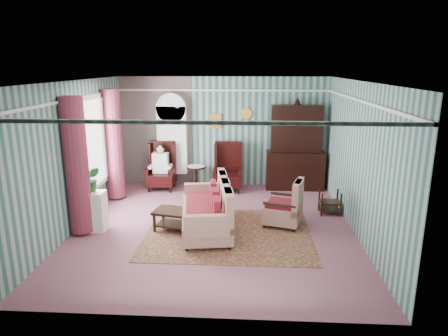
# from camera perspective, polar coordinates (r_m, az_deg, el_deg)

# --- Properties ---
(floor) EXTENTS (6.00, 6.00, 0.00)m
(floor) POSITION_cam_1_polar(r_m,az_deg,el_deg) (8.19, -1.38, -8.42)
(floor) COLOR #915465
(floor) RESTS_ON ground
(room_shell) EXTENTS (5.53, 6.02, 2.91)m
(room_shell) POSITION_cam_1_polar(r_m,az_deg,el_deg) (7.88, -5.86, 5.80)
(room_shell) COLOR #345F5B
(room_shell) RESTS_ON ground
(bookcase) EXTENTS (0.80, 0.28, 2.24)m
(bookcase) POSITION_cam_1_polar(r_m,az_deg,el_deg) (10.74, -7.36, 3.30)
(bookcase) COLOR silver
(bookcase) RESTS_ON floor
(dresser_hutch) EXTENTS (1.50, 0.56, 2.36)m
(dresser_hutch) POSITION_cam_1_polar(r_m,az_deg,el_deg) (10.50, 10.23, 3.26)
(dresser_hutch) COLOR black
(dresser_hutch) RESTS_ON floor
(wingback_left) EXTENTS (0.76, 0.80, 1.25)m
(wingback_left) POSITION_cam_1_polar(r_m,az_deg,el_deg) (10.53, -9.00, 0.25)
(wingback_left) COLOR black
(wingback_left) RESTS_ON floor
(wingback_right) EXTENTS (0.76, 0.80, 1.25)m
(wingback_right) POSITION_cam_1_polar(r_m,az_deg,el_deg) (10.30, 0.55, 0.11)
(wingback_right) COLOR black
(wingback_right) RESTS_ON floor
(seated_woman) EXTENTS (0.44, 0.40, 1.18)m
(seated_woman) POSITION_cam_1_polar(r_m,az_deg,el_deg) (10.54, -8.99, 0.06)
(seated_woman) COLOR silver
(seated_woman) RESTS_ON floor
(round_side_table) EXTENTS (0.50, 0.50, 0.60)m
(round_side_table) POSITION_cam_1_polar(r_m,az_deg,el_deg) (10.60, -4.00, -1.32)
(round_side_table) COLOR black
(round_side_table) RESTS_ON floor
(nest_table) EXTENTS (0.45, 0.38, 0.54)m
(nest_table) POSITION_cam_1_polar(r_m,az_deg,el_deg) (9.09, 14.86, -4.72)
(nest_table) COLOR black
(nest_table) RESTS_ON floor
(plant_stand) EXTENTS (0.55, 0.35, 0.80)m
(plant_stand) POSITION_cam_1_polar(r_m,az_deg,el_deg) (8.31, -18.39, -5.88)
(plant_stand) COLOR silver
(plant_stand) RESTS_ON floor
(rug) EXTENTS (3.20, 2.60, 0.01)m
(rug) POSITION_cam_1_polar(r_m,az_deg,el_deg) (7.89, 0.64, -9.28)
(rug) COLOR #47171F
(rug) RESTS_ON floor
(sofa) EXTENTS (1.35, 2.18, 1.08)m
(sofa) POSITION_cam_1_polar(r_m,az_deg,el_deg) (7.86, -2.64, -5.21)
(sofa) COLOR #C2B896
(sofa) RESTS_ON floor
(floral_armchair) EXTENTS (1.07, 1.01, 0.99)m
(floral_armchair) POSITION_cam_1_polar(r_m,az_deg,el_deg) (8.21, 8.40, -4.82)
(floral_armchair) COLOR #BEAB93
(floral_armchair) RESTS_ON floor
(coffee_table) EXTENTS (0.95, 0.70, 0.41)m
(coffee_table) POSITION_cam_1_polar(r_m,az_deg,el_deg) (8.03, -6.82, -7.42)
(coffee_table) COLOR black
(coffee_table) RESTS_ON floor
(potted_plant_a) EXTENTS (0.51, 0.48, 0.45)m
(potted_plant_a) POSITION_cam_1_polar(r_m,az_deg,el_deg) (8.05, -19.77, -1.95)
(potted_plant_a) COLOR #2B591C
(potted_plant_a) RESTS_ON plant_stand
(potted_plant_b) EXTENTS (0.33, 0.31, 0.49)m
(potted_plant_b) POSITION_cam_1_polar(r_m,az_deg,el_deg) (8.15, -18.23, -1.50)
(potted_plant_b) COLOR #224E18
(potted_plant_b) RESTS_ON plant_stand
(potted_plant_c) EXTENTS (0.29, 0.29, 0.41)m
(potted_plant_c) POSITION_cam_1_polar(r_m,az_deg,el_deg) (8.19, -18.83, -1.76)
(potted_plant_c) COLOR #27581B
(potted_plant_c) RESTS_ON plant_stand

